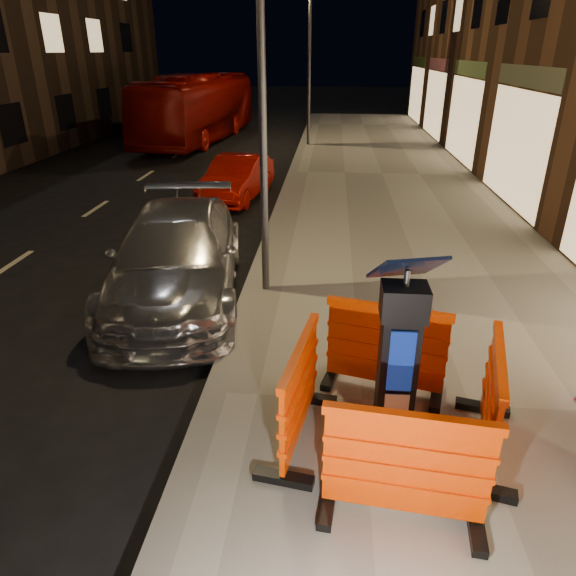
# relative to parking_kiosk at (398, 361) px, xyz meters

# --- Properties ---
(ground_plane) EXTENTS (120.00, 120.00, 0.00)m
(ground_plane) POSITION_rel_parking_kiosk_xyz_m (-2.01, 0.70, -1.16)
(ground_plane) COLOR black
(ground_plane) RESTS_ON ground
(sidewalk) EXTENTS (6.00, 60.00, 0.15)m
(sidewalk) POSITION_rel_parking_kiosk_xyz_m (0.99, 0.70, -1.08)
(sidewalk) COLOR gray
(sidewalk) RESTS_ON ground
(kerb) EXTENTS (0.30, 60.00, 0.15)m
(kerb) POSITION_rel_parking_kiosk_xyz_m (-2.01, 0.70, -1.08)
(kerb) COLOR slate
(kerb) RESTS_ON ground
(parking_kiosk) EXTENTS (0.75, 0.75, 2.02)m
(parking_kiosk) POSITION_rel_parking_kiosk_xyz_m (0.00, 0.00, 0.00)
(parking_kiosk) COLOR black
(parking_kiosk) RESTS_ON sidewalk
(barrier_front) EXTENTS (1.50, 0.76, 1.13)m
(barrier_front) POSITION_rel_parking_kiosk_xyz_m (0.00, -0.95, -0.45)
(barrier_front) COLOR #FD3D00
(barrier_front) RESTS_ON sidewalk
(barrier_back) EXTENTS (1.55, 0.94, 1.13)m
(barrier_back) POSITION_rel_parking_kiosk_xyz_m (0.00, 0.95, -0.45)
(barrier_back) COLOR #FD3D00
(barrier_back) RESTS_ON sidewalk
(barrier_kerbside) EXTENTS (0.83, 1.52, 1.13)m
(barrier_kerbside) POSITION_rel_parking_kiosk_xyz_m (-0.95, 0.00, -0.45)
(barrier_kerbside) COLOR #FD3D00
(barrier_kerbside) RESTS_ON sidewalk
(barrier_bldgside) EXTENTS (0.92, 1.55, 1.13)m
(barrier_bldgside) POSITION_rel_parking_kiosk_xyz_m (0.95, 0.00, -0.45)
(barrier_bldgside) COLOR #FD3D00
(barrier_bldgside) RESTS_ON sidewalk
(car_silver) EXTENTS (2.81, 5.31, 1.47)m
(car_silver) POSITION_rel_parking_kiosk_xyz_m (-3.25, 3.60, -1.16)
(car_silver) COLOR #B0B0B5
(car_silver) RESTS_ON ground
(car_red) EXTENTS (1.76, 3.75, 1.19)m
(car_red) POSITION_rel_parking_kiosk_xyz_m (-3.36, 10.05, -1.16)
(car_red) COLOR #A40B04
(car_red) RESTS_ON ground
(bus_doubledecker) EXTENTS (3.44, 10.66, 2.92)m
(bus_doubledecker) POSITION_rel_parking_kiosk_xyz_m (-6.93, 20.30, -1.16)
(bus_doubledecker) COLOR #7E0703
(bus_doubledecker) RESTS_ON ground
(street_lamp_mid) EXTENTS (0.12, 0.12, 6.00)m
(street_lamp_mid) POSITION_rel_parking_kiosk_xyz_m (-1.76, 3.70, 1.99)
(street_lamp_mid) COLOR #3F3F44
(street_lamp_mid) RESTS_ON sidewalk
(street_lamp_far) EXTENTS (0.12, 0.12, 6.00)m
(street_lamp_far) POSITION_rel_parking_kiosk_xyz_m (-1.76, 18.70, 1.99)
(street_lamp_far) COLOR #3F3F44
(street_lamp_far) RESTS_ON sidewalk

